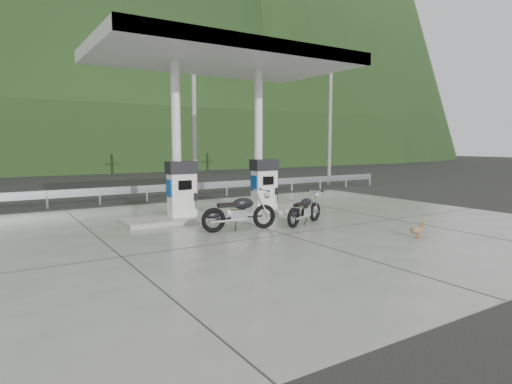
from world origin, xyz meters
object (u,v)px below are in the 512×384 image
motorcycle_left (305,210)px  duck (417,231)px  gas_pump_left (182,189)px  motorcycle_right (239,213)px  gas_pump_right (264,184)px

motorcycle_left → duck: bearing=-89.5°
gas_pump_left → motorcycle_left: bearing=-40.3°
motorcycle_left → motorcycle_right: size_ratio=0.86×
gas_pump_left → motorcycle_left: size_ratio=0.97×
gas_pump_left → duck: gas_pump_left is taller
gas_pump_left → motorcycle_left: gas_pump_left is taller
gas_pump_left → motorcycle_right: size_ratio=0.84×
motorcycle_right → motorcycle_left: bearing=2.0°
gas_pump_right → gas_pump_left: bearing=180.0°
gas_pump_right → motorcycle_right: bearing=-135.9°
gas_pump_left → duck: 7.25m
motorcycle_left → gas_pump_left: bearing=117.5°
gas_pump_right → duck: 5.91m
gas_pump_left → motorcycle_left: 4.02m
motorcycle_left → duck: size_ratio=3.59×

